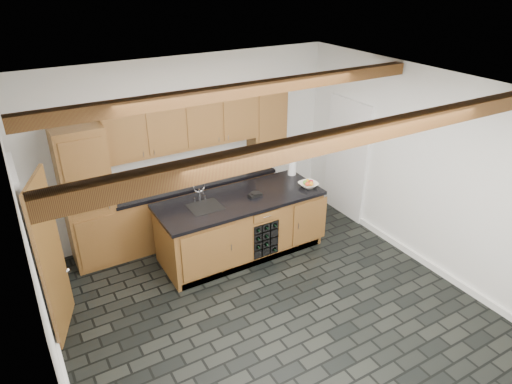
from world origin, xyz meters
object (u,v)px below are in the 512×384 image
island (241,226)px  fruit_bowl (308,185)px  paper_towel (292,167)px  kitchen_scale (255,195)px

island → fruit_bowl: 1.20m
paper_towel → island: bearing=-164.2°
island → fruit_bowl: (1.07, -0.19, 0.50)m
island → kitchen_scale: kitchen_scale is taller
island → kitchen_scale: size_ratio=12.14×
island → kitchen_scale: (0.21, -0.05, 0.49)m
island → fruit_bowl: fruit_bowl is taller
kitchen_scale → paper_towel: size_ratio=0.80×
kitchen_scale → paper_towel: 0.98m
kitchen_scale → fruit_bowl: (0.86, -0.14, 0.01)m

